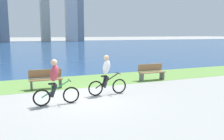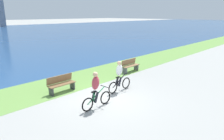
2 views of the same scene
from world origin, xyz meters
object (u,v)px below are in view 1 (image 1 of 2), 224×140
cyclist_lead (107,75)px  bench_near_path (151,72)px  cyclist_trailing (55,82)px  bench_far_along_path (46,79)px

cyclist_lead → bench_near_path: 4.00m
cyclist_lead → bench_near_path: cyclist_lead is taller
cyclist_trailing → bench_near_path: bearing=25.4°
bench_far_along_path → bench_near_path: bearing=-0.8°
cyclist_trailing → bench_far_along_path: size_ratio=1.11×
cyclist_trailing → bench_far_along_path: bearing=90.2°
cyclist_lead → cyclist_trailing: 2.31m
cyclist_trailing → bench_far_along_path: cyclist_trailing is taller
bench_near_path → bench_far_along_path: (-5.64, 0.08, 0.00)m
cyclist_lead → bench_far_along_path: size_ratio=1.13×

